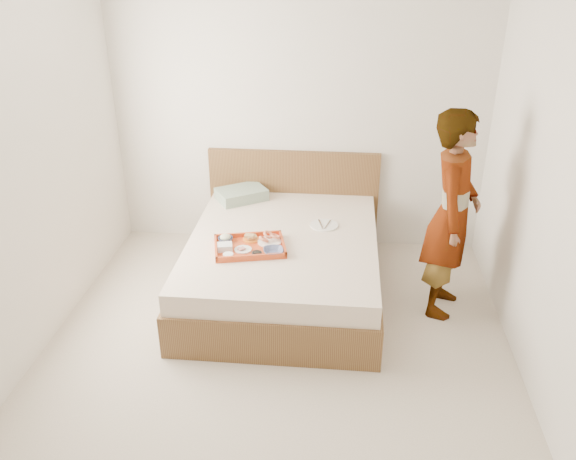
% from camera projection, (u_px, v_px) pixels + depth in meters
% --- Properties ---
extents(ground, '(3.50, 4.00, 0.01)m').
position_uv_depth(ground, '(274.00, 366.00, 4.25)').
color(ground, beige).
rests_on(ground, ground).
extents(wall_back, '(3.50, 0.01, 2.60)m').
position_uv_depth(wall_back, '(298.00, 114.00, 5.45)').
color(wall_back, silver).
rests_on(wall_back, ground).
extents(wall_front, '(3.50, 0.01, 2.60)m').
position_uv_depth(wall_front, '(196.00, 451.00, 1.89)').
color(wall_front, silver).
rests_on(wall_front, ground).
extents(wall_left, '(0.01, 4.00, 2.60)m').
position_uv_depth(wall_left, '(5.00, 191.00, 3.82)').
color(wall_left, silver).
rests_on(wall_left, ground).
extents(wall_right, '(0.01, 4.00, 2.60)m').
position_uv_depth(wall_right, '(562.00, 213.00, 3.52)').
color(wall_right, silver).
rests_on(wall_right, ground).
extents(bed, '(1.65, 2.00, 0.53)m').
position_uv_depth(bed, '(283.00, 265.00, 5.03)').
color(bed, brown).
rests_on(bed, ground).
extents(headboard, '(1.65, 0.06, 0.95)m').
position_uv_depth(headboard, '(294.00, 197.00, 5.79)').
color(headboard, brown).
rests_on(headboard, ground).
extents(pillow, '(0.53, 0.49, 0.11)m').
position_uv_depth(pillow, '(241.00, 194.00, 5.59)').
color(pillow, '#8EA888').
rests_on(pillow, bed).
extents(tray, '(0.63, 0.52, 0.05)m').
position_uv_depth(tray, '(250.00, 246.00, 4.71)').
color(tray, '#C74024').
rests_on(tray, bed).
extents(prawn_plate, '(0.23, 0.23, 0.01)m').
position_uv_depth(prawn_plate, '(270.00, 242.00, 4.79)').
color(prawn_plate, white).
rests_on(prawn_plate, tray).
extents(navy_bowl_big, '(0.19, 0.19, 0.04)m').
position_uv_depth(navy_bowl_big, '(273.00, 251.00, 4.62)').
color(navy_bowl_big, '#141A48').
rests_on(navy_bowl_big, tray).
extents(sauce_dish, '(0.10, 0.10, 0.03)m').
position_uv_depth(sauce_dish, '(257.00, 254.00, 4.59)').
color(sauce_dish, black).
rests_on(sauce_dish, tray).
extents(meat_plate, '(0.17, 0.17, 0.01)m').
position_uv_depth(meat_plate, '(243.00, 250.00, 4.67)').
color(meat_plate, white).
rests_on(meat_plate, tray).
extents(bread_plate, '(0.16, 0.16, 0.01)m').
position_uv_depth(bread_plate, '(251.00, 239.00, 4.83)').
color(bread_plate, orange).
rests_on(bread_plate, tray).
extents(salad_bowl, '(0.15, 0.15, 0.04)m').
position_uv_depth(salad_bowl, '(226.00, 239.00, 4.80)').
color(salad_bowl, '#141A48').
rests_on(salad_bowl, tray).
extents(plastic_tub, '(0.14, 0.12, 0.05)m').
position_uv_depth(plastic_tub, '(225.00, 247.00, 4.67)').
color(plastic_tub, silver).
rests_on(plastic_tub, tray).
extents(cheese_round, '(0.10, 0.10, 0.03)m').
position_uv_depth(cheese_round, '(228.00, 255.00, 4.57)').
color(cheese_round, white).
rests_on(cheese_round, tray).
extents(dinner_plate, '(0.26, 0.26, 0.01)m').
position_uv_depth(dinner_plate, '(324.00, 225.00, 5.10)').
color(dinner_plate, white).
rests_on(dinner_plate, bed).
extents(person, '(0.55, 0.70, 1.68)m').
position_uv_depth(person, '(452.00, 215.00, 4.57)').
color(person, beige).
rests_on(person, ground).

